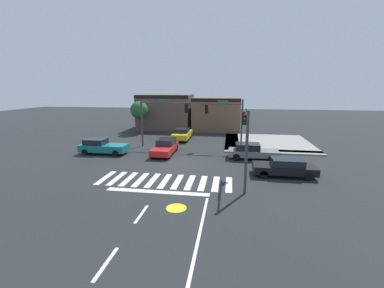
% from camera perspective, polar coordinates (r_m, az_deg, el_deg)
% --- Properties ---
extents(ground_plane, '(120.00, 120.00, 0.00)m').
position_cam_1_polar(ground_plane, '(22.99, -3.20, -4.26)').
color(ground_plane, '#232628').
extents(crosswalk_near, '(9.59, 2.94, 0.01)m').
position_cam_1_polar(crosswalk_near, '(18.83, -6.01, -8.14)').
color(crosswalk_near, silver).
rests_on(crosswalk_near, ground_plane).
extents(lane_markings, '(6.80, 24.25, 0.01)m').
position_cam_1_polar(lane_markings, '(11.55, -11.58, -22.73)').
color(lane_markings, white).
rests_on(lane_markings, ground_plane).
extents(bike_detector_marking, '(1.16, 1.16, 0.01)m').
position_cam_1_polar(bike_detector_marking, '(14.85, -3.51, -13.97)').
color(bike_detector_marking, yellow).
rests_on(bike_detector_marking, ground_plane).
extents(curb_corner_northeast, '(10.00, 10.60, 0.15)m').
position_cam_1_polar(curb_corner_northeast, '(31.88, 15.52, 0.19)').
color(curb_corner_northeast, gray).
rests_on(curb_corner_northeast, ground_plane).
extents(storefront_row, '(15.94, 6.63, 5.46)m').
position_cam_1_polar(storefront_row, '(41.39, -1.34, 7.02)').
color(storefront_row, brown).
rests_on(storefront_row, ground_plane).
extents(traffic_signal_southeast, '(0.32, 5.13, 5.27)m').
position_cam_1_polar(traffic_signal_southeast, '(17.73, 11.81, 2.73)').
color(traffic_signal_southeast, '#383A3D').
rests_on(traffic_signal_southeast, ground_plane).
extents(traffic_signal_northeast, '(4.59, 0.32, 5.40)m').
position_cam_1_polar(traffic_signal_northeast, '(27.44, 7.50, 6.29)').
color(traffic_signal_northeast, '#383A3D').
rests_on(traffic_signal_northeast, ground_plane).
extents(traffic_signal_northwest, '(5.79, 0.32, 5.30)m').
position_cam_1_polar(traffic_signal_northwest, '(28.71, -6.73, 6.70)').
color(traffic_signal_northwest, '#383A3D').
rests_on(traffic_signal_northwest, ground_plane).
extents(car_gray, '(4.61, 1.85, 1.47)m').
position_cam_1_polar(car_gray, '(24.77, 13.08, -1.56)').
color(car_gray, slate).
rests_on(car_gray, ground_plane).
extents(car_yellow, '(1.94, 4.65, 1.47)m').
position_cam_1_polar(car_yellow, '(32.94, -2.19, 2.24)').
color(car_yellow, gold).
rests_on(car_yellow, ground_plane).
extents(car_black, '(4.62, 1.92, 1.36)m').
position_cam_1_polar(car_black, '(20.81, 19.90, -4.81)').
color(car_black, black).
rests_on(car_black, ground_plane).
extents(car_red, '(1.87, 4.71, 1.46)m').
position_cam_1_polar(car_red, '(26.06, -5.96, -0.63)').
color(car_red, red).
rests_on(car_red, ground_plane).
extents(car_teal, '(4.72, 1.82, 1.52)m').
position_cam_1_polar(car_teal, '(27.53, -19.31, -0.52)').
color(car_teal, '#196B70').
rests_on(car_teal, ground_plane).
extents(roadside_tree, '(2.55, 2.55, 4.67)m').
position_cam_1_polar(roadside_tree, '(38.00, -11.61, 7.32)').
color(roadside_tree, '#4C3823').
rests_on(roadside_tree, ground_plane).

